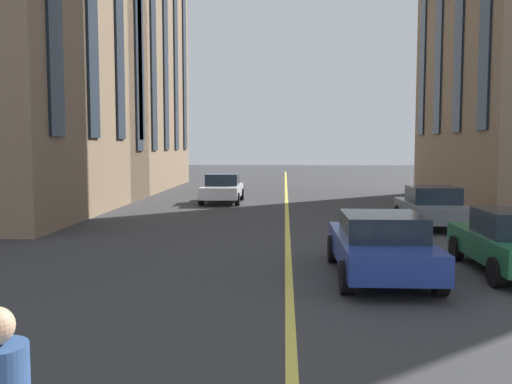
{
  "coord_description": "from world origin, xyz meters",
  "views": [
    {
      "loc": [
        0.34,
        0.1,
        2.78
      ],
      "look_at": [
        11.03,
        0.65,
        1.88
      ],
      "focal_mm": 39.16,
      "sensor_mm": 36.0,
      "label": 1
    }
  ],
  "objects": [
    {
      "name": "building_left_near",
      "position": [
        34.89,
        14.15,
        8.98
      ],
      "size": [
        16.25,
        13.42,
        17.96
      ],
      "color": "#846B51",
      "rests_on": "ground_plane"
    },
    {
      "name": "car_white_trailing",
      "position": [
        27.29,
        3.13,
        0.7
      ],
      "size": [
        3.9,
        1.89,
        1.4
      ],
      "color": "silver",
      "rests_on": "ground_plane"
    },
    {
      "name": "lane_centre_line",
      "position": [
        20.0,
        0.0,
        0.0
      ],
      "size": [
        80.0,
        0.16,
        0.01
      ],
      "color": "#D8C64C",
      "rests_on": "ground_plane"
    },
    {
      "name": "car_grey_far",
      "position": [
        19.48,
        -4.9,
        0.7
      ],
      "size": [
        3.9,
        1.89,
        1.4
      ],
      "color": "slate",
      "rests_on": "ground_plane"
    },
    {
      "name": "car_blue_parked_a",
      "position": [
        12.05,
        -1.92,
        0.7
      ],
      "size": [
        4.4,
        1.95,
        1.37
      ],
      "color": "navy",
      "rests_on": "ground_plane"
    }
  ]
}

